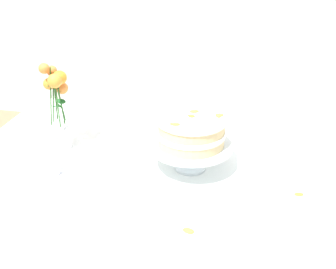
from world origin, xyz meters
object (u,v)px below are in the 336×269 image
(dining_table, at_px, (152,187))
(layer_cake, at_px, (191,130))
(flower_vase, at_px, (58,112))
(teacup, at_px, (49,169))
(cake_stand, at_px, (191,148))

(dining_table, xyz_separation_m, layer_cake, (0.14, 0.01, 0.25))
(layer_cake, relative_size, flower_vase, 0.69)
(layer_cake, distance_m, teacup, 0.51)
(cake_stand, relative_size, flower_vase, 0.85)
(teacup, bearing_deg, flower_vase, 102.26)
(teacup, bearing_deg, dining_table, 22.87)
(dining_table, relative_size, layer_cake, 5.88)
(cake_stand, distance_m, teacup, 0.49)
(dining_table, relative_size, flower_vase, 4.08)
(cake_stand, bearing_deg, dining_table, -177.13)
(teacup, bearing_deg, cake_stand, 17.26)
(dining_table, bearing_deg, layer_cake, 2.85)
(flower_vase, relative_size, teacup, 2.78)
(cake_stand, relative_size, teacup, 2.35)
(layer_cake, relative_size, teacup, 1.93)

